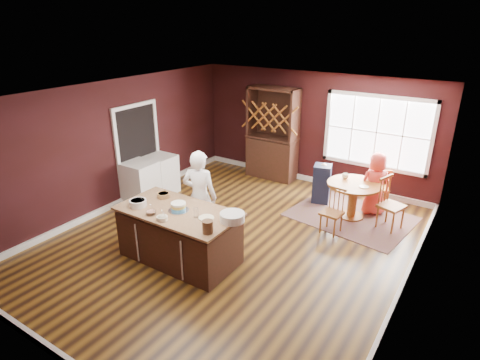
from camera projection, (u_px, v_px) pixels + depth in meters
name	position (u px, v px, depth m)	size (l,w,h in m)	color
room_shell	(233.00, 173.00, 6.95)	(7.00, 7.00, 7.00)	brown
window	(377.00, 132.00, 8.84)	(2.36, 0.10, 1.66)	white
doorway	(139.00, 152.00, 9.04)	(0.08, 1.26, 2.13)	white
kitchen_island	(180.00, 236.00, 6.75)	(2.03, 1.06, 0.92)	#2F1F11
dining_table	(353.00, 193.00, 8.15)	(1.08, 1.08, 0.75)	brown
baker	(200.00, 197.00, 7.18)	(0.64, 0.42, 1.74)	white
layer_cake	(178.00, 207.00, 6.53)	(0.34, 0.34, 0.14)	white
bowl_blue	(138.00, 203.00, 6.69)	(0.29, 0.29, 0.11)	silver
bowl_yellow	(164.00, 195.00, 7.02)	(0.22, 0.22, 0.08)	#A9854F
bowl_pink	(151.00, 213.00, 6.42)	(0.17, 0.17, 0.06)	silver
bowl_olive	(162.00, 218.00, 6.24)	(0.18, 0.18, 0.07)	beige
drinking_glass	(196.00, 213.00, 6.31)	(0.08, 0.08, 0.16)	silver
dinner_plate	(206.00, 218.00, 6.30)	(0.25, 0.25, 0.02)	beige
white_tub	(232.00, 217.00, 6.20)	(0.39, 0.39, 0.13)	white
stoneware_crock	(208.00, 227.00, 5.85)	(0.16, 0.16, 0.20)	brown
toy_figurine	(207.00, 224.00, 6.06)	(0.05, 0.05, 0.08)	yellow
rug	(351.00, 216.00, 8.34)	(2.33, 1.80, 0.01)	brown
chair_east	(392.00, 204.00, 7.70)	(0.44, 0.42, 1.06)	brown
chair_south	(332.00, 211.00, 7.58)	(0.38, 0.36, 0.91)	#935B30
chair_north	(380.00, 186.00, 8.68)	(0.38, 0.36, 0.91)	brown
seated_woman	(375.00, 184.00, 8.27)	(0.65, 0.42, 1.33)	#E14238
high_chair	(322.00, 183.00, 8.86)	(0.37, 0.37, 0.91)	#212C45
toddler	(326.00, 168.00, 8.69)	(0.18, 0.14, 0.26)	#8CA5BF
table_plate	(364.00, 187.00, 7.89)	(0.19, 0.19, 0.01)	beige
table_cup	(345.00, 176.00, 8.30)	(0.13, 0.13, 0.10)	white
hutch	(272.00, 134.00, 10.02)	(1.26, 0.52, 2.30)	black
washer	(141.00, 183.00, 8.83)	(0.65, 0.62, 0.94)	white
dryer	(161.00, 174.00, 9.34)	(0.63, 0.61, 0.91)	white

